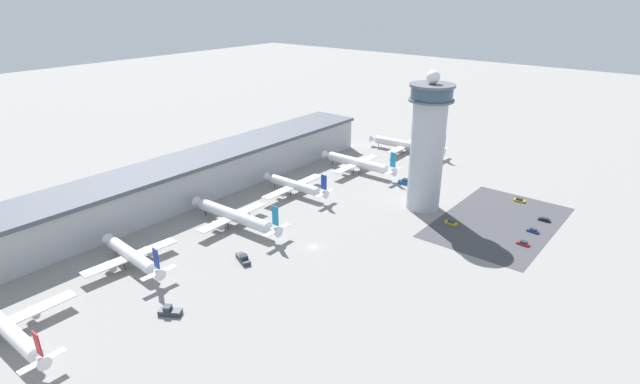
{
  "coord_description": "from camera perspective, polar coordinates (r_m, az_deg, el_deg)",
  "views": [
    {
      "loc": [
        -118.77,
        -99.19,
        84.36
      ],
      "look_at": [
        18.63,
        12.01,
        11.8
      ],
      "focal_mm": 28.0,
      "sensor_mm": 36.0,
      "label": 1
    }
  ],
  "objects": [
    {
      "name": "car_red_hatchback",
      "position": [
        191.4,
        22.2,
        -5.45
      ],
      "size": [
        2.02,
        4.19,
        1.46
      ],
      "color": "black",
      "rests_on": "ground"
    },
    {
      "name": "ground_plane",
      "position": [
        176.25,
        -0.78,
        -6.28
      ],
      "size": [
        1000.0,
        1000.0,
        0.0
      ],
      "primitive_type": "plane",
      "color": "gray"
    },
    {
      "name": "car_yellow_taxi",
      "position": [
        213.59,
        24.26,
        -2.89
      ],
      "size": [
        1.85,
        4.44,
        1.42
      ],
      "color": "black",
      "rests_on": "ground"
    },
    {
      "name": "service_truck_catering",
      "position": [
        169.03,
        -8.76,
        -7.55
      ],
      "size": [
        5.38,
        8.36,
        2.66
      ],
      "color": "black",
      "rests_on": "ground"
    },
    {
      "name": "parking_lot_surface",
      "position": [
        206.08,
        19.73,
        -3.25
      ],
      "size": [
        64.0,
        40.0,
        0.01
      ],
      "primitive_type": "cube",
      "color": "#424247",
      "rests_on": "ground"
    },
    {
      "name": "airplane_gate_bravo",
      "position": [
        173.72,
        -20.69,
        -6.85
      ],
      "size": [
        31.92,
        34.84,
        12.63
      ],
      "color": "white",
      "rests_on": "ground"
    },
    {
      "name": "airplane_gate_charlie",
      "position": [
        191.54,
        -9.77,
        -2.71
      ],
      "size": [
        32.02,
        44.71,
        13.97
      ],
      "color": "silver",
      "rests_on": "ground"
    },
    {
      "name": "control_tower",
      "position": [
        201.77,
        12.18,
        5.34
      ],
      "size": [
        17.35,
        17.35,
        56.01
      ],
      "color": "#ADB2BC",
      "rests_on": "ground"
    },
    {
      "name": "terminal_building",
      "position": [
        220.12,
        -14.96,
        1.44
      ],
      "size": [
        209.39,
        25.0,
        17.27
      ],
      "color": "#B2B2B7",
      "rests_on": "ground"
    },
    {
      "name": "airplane_gate_echo",
      "position": [
        245.89,
        4.31,
        3.33
      ],
      "size": [
        33.15,
        42.37,
        14.12
      ],
      "color": "white",
      "rests_on": "ground"
    },
    {
      "name": "airplane_gate_alpha",
      "position": [
        155.29,
        -32.48,
        -12.69
      ],
      "size": [
        37.76,
        45.91,
        12.41
      ],
      "color": "white",
      "rests_on": "ground"
    },
    {
      "name": "airplane_gate_delta",
      "position": [
        218.29,
        -2.91,
        0.77
      ],
      "size": [
        35.62,
        34.47,
        12.77
      ],
      "color": "silver",
      "rests_on": "ground"
    },
    {
      "name": "car_green_van",
      "position": [
        202.28,
        23.16,
        -4.09
      ],
      "size": [
        1.88,
        4.26,
        1.45
      ],
      "color": "black",
      "rests_on": "ground"
    },
    {
      "name": "service_truck_fuel",
      "position": [
        234.24,
        9.81,
        1.1
      ],
      "size": [
        3.89,
        7.52,
        2.57
      ],
      "color": "black",
      "rests_on": "ground"
    },
    {
      "name": "airplane_gate_foxtrot",
      "position": [
        279.77,
        9.76,
        5.33
      ],
      "size": [
        32.76,
        44.81,
        13.53
      ],
      "color": "silver",
      "rests_on": "ground"
    },
    {
      "name": "car_blue_compact",
      "position": [
        228.39,
        21.83,
        -0.89
      ],
      "size": [
        1.98,
        4.63,
        1.54
      ],
      "color": "black",
      "rests_on": "ground"
    },
    {
      "name": "car_white_wagon",
      "position": [
        198.69,
        14.76,
        -3.41
      ],
      "size": [
        1.98,
        4.63,
        1.52
      ],
      "color": "black",
      "rests_on": "ground"
    },
    {
      "name": "service_truck_baggage",
      "position": [
        148.49,
        -16.79,
        -12.95
      ],
      "size": [
        5.59,
        6.75,
        2.76
      ],
      "color": "black",
      "rests_on": "ground"
    }
  ]
}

